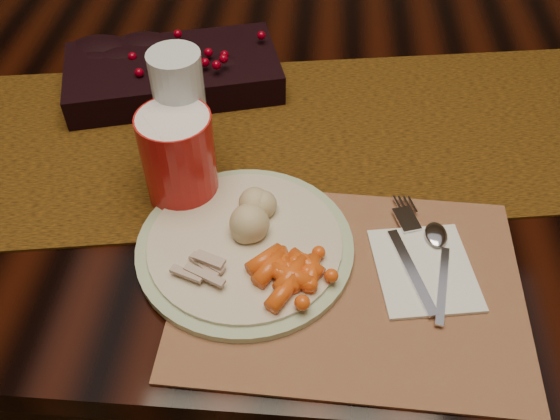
# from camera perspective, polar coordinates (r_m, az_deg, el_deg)

# --- Properties ---
(floor) EXTENTS (5.00, 5.00, 0.00)m
(floor) POSITION_cam_1_polar(r_m,az_deg,el_deg) (1.52, 1.02, -13.49)
(floor) COLOR black
(floor) RESTS_ON ground
(dining_table) EXTENTS (1.80, 1.00, 0.75)m
(dining_table) POSITION_cam_1_polar(r_m,az_deg,el_deg) (1.21, 1.25, -4.65)
(dining_table) COLOR black
(dining_table) RESTS_ON floor
(table_runner) EXTENTS (1.92, 0.68, 0.00)m
(table_runner) POSITION_cam_1_polar(r_m,az_deg,el_deg) (0.90, 4.63, 7.40)
(table_runner) COLOR #331C05
(table_runner) RESTS_ON dining_table
(centerpiece) EXTENTS (0.37, 0.26, 0.07)m
(centerpiece) POSITION_cam_1_polar(r_m,az_deg,el_deg) (0.99, -10.27, 13.23)
(centerpiece) COLOR black
(centerpiece) RESTS_ON table_runner
(placemat_main) EXTENTS (0.41, 0.31, 0.00)m
(placemat_main) POSITION_cam_1_polar(r_m,az_deg,el_deg) (0.71, 6.63, -7.11)
(placemat_main) COLOR brown
(placemat_main) RESTS_ON dining_table
(dinner_plate) EXTENTS (0.30, 0.30, 0.01)m
(dinner_plate) POSITION_cam_1_polar(r_m,az_deg,el_deg) (0.73, -3.39, -3.36)
(dinner_plate) COLOR beige
(dinner_plate) RESTS_ON placemat_main
(baby_carrots) EXTENTS (0.13, 0.11, 0.02)m
(baby_carrots) POSITION_cam_1_polar(r_m,az_deg,el_deg) (0.68, 0.83, -6.12)
(baby_carrots) COLOR #E14E12
(baby_carrots) RESTS_ON dinner_plate
(mashed_potatoes) EXTENTS (0.09, 0.08, 0.05)m
(mashed_potatoes) POSITION_cam_1_polar(r_m,az_deg,el_deg) (0.73, -3.59, 0.05)
(mashed_potatoes) COLOR beige
(mashed_potatoes) RESTS_ON dinner_plate
(turkey_shreds) EXTENTS (0.09, 0.08, 0.02)m
(turkey_shreds) POSITION_cam_1_polar(r_m,az_deg,el_deg) (0.70, -8.34, -5.17)
(turkey_shreds) COLOR #A99D96
(turkey_shreds) RESTS_ON dinner_plate
(napkin) EXTENTS (0.13, 0.15, 0.00)m
(napkin) POSITION_cam_1_polar(r_m,az_deg,el_deg) (0.73, 13.70, -5.57)
(napkin) COLOR white
(napkin) RESTS_ON placemat_main
(fork) EXTENTS (0.07, 0.17, 0.00)m
(fork) POSITION_cam_1_polar(r_m,az_deg,el_deg) (0.73, 12.44, -4.43)
(fork) COLOR silver
(fork) RESTS_ON napkin
(spoon) EXTENTS (0.05, 0.14, 0.00)m
(spoon) POSITION_cam_1_polar(r_m,az_deg,el_deg) (0.73, 15.18, -5.46)
(spoon) COLOR #9C9CB7
(spoon) RESTS_ON napkin
(red_cup) EXTENTS (0.10, 0.10, 0.13)m
(red_cup) POSITION_cam_1_polar(r_m,az_deg,el_deg) (0.77, -9.71, 4.99)
(red_cup) COLOR #B41816
(red_cup) RESTS_ON placemat_main
(wine_glass) EXTENTS (0.07, 0.07, 0.19)m
(wine_glass) POSITION_cam_1_polar(r_m,az_deg,el_deg) (0.79, -9.40, 8.90)
(wine_glass) COLOR silver
(wine_glass) RESTS_ON dining_table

